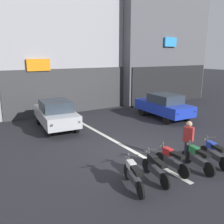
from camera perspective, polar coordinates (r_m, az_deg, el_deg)
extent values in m
plane|color=#232328|center=(10.37, 5.77, -9.78)|extent=(120.00, 120.00, 0.00)
cube|color=silver|center=(15.27, -8.19, -2.16)|extent=(0.20, 18.00, 0.01)
cube|color=#9E9EA3|center=(20.95, -15.03, 22.59)|extent=(9.63, 7.51, 15.11)
cube|color=#373739|center=(17.27, -9.99, 5.01)|extent=(9.24, 0.10, 3.20)
cube|color=orange|center=(16.33, -17.37, 10.79)|extent=(1.51, 0.16, 0.77)
cube|color=#56565B|center=(25.11, 6.31, 18.81)|extent=(8.89, 9.51, 12.89)
cube|color=black|center=(21.57, 13.97, 6.48)|extent=(8.54, 0.10, 3.20)
cube|color=#3399F2|center=(21.13, 13.92, 16.09)|extent=(1.30, 0.16, 0.74)
cylinder|color=black|center=(15.04, -17.40, -1.65)|extent=(0.24, 0.65, 0.64)
cylinder|color=black|center=(15.34, -11.69, -1.01)|extent=(0.24, 0.65, 0.64)
cylinder|color=black|center=(12.57, -15.40, -4.45)|extent=(0.24, 0.65, 0.64)
cylinder|color=black|center=(12.93, -8.66, -3.60)|extent=(0.24, 0.65, 0.64)
cube|color=#B7BABF|center=(13.83, -13.46, -0.85)|extent=(2.15, 4.25, 0.66)
cube|color=#2D3842|center=(13.55, -13.45, 1.51)|extent=(1.73, 2.11, 0.56)
cube|color=red|center=(11.77, -14.50, -3.17)|extent=(0.15, 0.07, 0.12)
cube|color=red|center=(12.12, -7.99, -2.38)|extent=(0.15, 0.07, 0.12)
cylinder|color=black|center=(16.60, 7.25, 0.26)|extent=(0.22, 0.65, 0.64)
cylinder|color=black|center=(17.54, 11.35, 0.82)|extent=(0.22, 0.65, 0.64)
cylinder|color=black|center=(14.65, 13.23, -1.78)|extent=(0.22, 0.65, 0.64)
cylinder|color=black|center=(15.70, 17.45, -1.02)|extent=(0.22, 0.65, 0.64)
cube|color=#1E38BF|center=(15.99, 12.28, 1.13)|extent=(2.00, 4.20, 0.66)
cube|color=#2D3842|center=(15.76, 12.75, 3.20)|extent=(1.66, 2.06, 0.56)
cube|color=red|center=(14.07, 15.50, -0.52)|extent=(0.14, 0.07, 0.12)
cube|color=red|center=(15.07, 19.35, 0.12)|extent=(0.14, 0.07, 0.12)
cylinder|color=black|center=(8.21, 3.69, -14.33)|extent=(0.21, 0.52, 0.52)
cylinder|color=black|center=(7.28, 6.90, -18.32)|extent=(0.21, 0.52, 0.52)
cube|color=#38383D|center=(7.64, 5.34, -15.67)|extent=(0.40, 0.76, 0.22)
cube|color=black|center=(7.35, 5.86, -13.85)|extent=(0.38, 0.64, 0.12)
cube|color=silver|center=(7.70, 4.68, -12.64)|extent=(0.31, 0.41, 0.24)
cylinder|color=#4C4C51|center=(7.91, 4.10, -12.43)|extent=(0.13, 0.25, 0.70)
cylinder|color=black|center=(7.71, 4.35, -10.52)|extent=(0.54, 0.19, 0.04)
sphere|color=silver|center=(7.95, 3.80, -10.96)|extent=(0.12, 0.12, 0.12)
cylinder|color=black|center=(8.70, 8.37, -12.74)|extent=(0.17, 0.52, 0.52)
cylinder|color=black|center=(7.85, 12.69, -16.05)|extent=(0.17, 0.52, 0.52)
cube|color=#38383D|center=(8.18, 10.62, -13.78)|extent=(0.33, 0.76, 0.22)
cube|color=black|center=(7.91, 11.35, -11.99)|extent=(0.33, 0.63, 0.12)
cube|color=black|center=(8.23, 9.76, -11.01)|extent=(0.28, 0.39, 0.24)
cylinder|color=#4C4C51|center=(8.43, 8.97, -10.88)|extent=(0.11, 0.25, 0.70)
cylinder|color=black|center=(8.24, 9.34, -9.04)|extent=(0.55, 0.14, 0.04)
sphere|color=silver|center=(8.46, 8.57, -9.52)|extent=(0.12, 0.12, 0.12)
cylinder|color=black|center=(9.32, 11.64, -11.04)|extent=(0.08, 0.52, 0.52)
cylinder|color=black|center=(8.60, 16.95, -13.54)|extent=(0.08, 0.52, 0.52)
cube|color=#38383D|center=(8.87, 14.45, -11.72)|extent=(0.22, 0.74, 0.22)
cube|color=black|center=(8.63, 15.33, -9.97)|extent=(0.23, 0.60, 0.12)
cube|color=red|center=(8.90, 13.39, -9.25)|extent=(0.23, 0.36, 0.24)
cylinder|color=#4C4C51|center=(9.07, 12.39, -9.22)|extent=(0.07, 0.24, 0.70)
cylinder|color=black|center=(8.90, 12.85, -7.46)|extent=(0.55, 0.05, 0.04)
sphere|color=silver|center=(9.10, 11.90, -7.99)|extent=(0.12, 0.12, 0.12)
cylinder|color=black|center=(9.75, 17.63, -10.28)|extent=(0.15, 0.52, 0.52)
cylinder|color=black|center=(9.01, 22.46, -12.75)|extent=(0.15, 0.52, 0.52)
cube|color=#38383D|center=(9.29, 20.20, -10.97)|extent=(0.32, 0.76, 0.22)
cube|color=black|center=(9.05, 21.06, -9.28)|extent=(0.31, 0.63, 0.12)
cube|color=#1E7238|center=(9.34, 19.29, -8.57)|extent=(0.27, 0.39, 0.24)
cylinder|color=#4C4C51|center=(9.51, 18.37, -8.53)|extent=(0.11, 0.25, 0.70)
cylinder|color=black|center=(9.34, 18.84, -6.85)|extent=(0.55, 0.12, 0.04)
sphere|color=silver|center=(9.54, 17.95, -7.35)|extent=(0.12, 0.12, 0.12)
cylinder|color=black|center=(10.46, 21.44, -8.95)|extent=(0.22, 0.52, 0.52)
cylinder|color=black|center=(9.65, 25.54, -11.27)|extent=(0.22, 0.52, 0.52)
cube|color=#38383D|center=(9.97, 23.64, -9.59)|extent=(0.41, 0.76, 0.22)
cube|color=black|center=(9.73, 24.41, -8.01)|extent=(0.38, 0.64, 0.12)
cube|color=#233DB7|center=(10.04, 22.90, -7.34)|extent=(0.32, 0.41, 0.24)
cylinder|color=#4C4C51|center=(10.22, 22.11, -7.31)|extent=(0.14, 0.25, 0.70)
cylinder|color=black|center=(10.05, 22.55, -5.73)|extent=(0.54, 0.19, 0.04)
sphere|color=silver|center=(10.26, 21.77, -6.20)|extent=(0.12, 0.12, 0.12)
cylinder|color=#23232D|center=(9.77, 17.71, -9.17)|extent=(0.24, 0.24, 0.86)
cube|color=#B22D2D|center=(9.52, 18.02, -5.16)|extent=(0.34, 0.42, 0.58)
sphere|color=tan|center=(9.40, 18.20, -2.79)|extent=(0.22, 0.22, 0.22)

